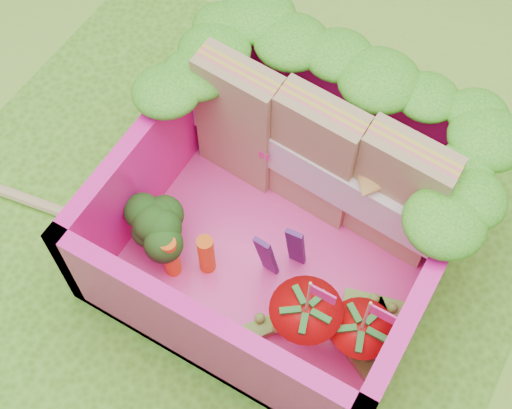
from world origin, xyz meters
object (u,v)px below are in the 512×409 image
Objects in this scene: sandwich_stack at (317,158)px; bento_box at (285,216)px; broccoli at (159,228)px; chopsticks at (12,194)px; strawberry_right at (358,339)px; strawberry_left at (304,323)px.

bento_box is at bearing -91.09° from sandwich_stack.
chopsticks is at bearing -171.66° from broccoli.
strawberry_right is 1.68m from chopsticks.
bento_box is 0.54× the size of chopsticks.
strawberry_right is (0.48, -0.54, -0.19)m from sandwich_stack.
strawberry_left is (0.27, -0.34, -0.08)m from bento_box.
broccoli is at bearing -128.58° from sandwich_stack.
broccoli is 0.66× the size of strawberry_left.
sandwich_stack is 0.75m from strawberry_right.
chopsticks is at bearing -151.28° from sandwich_stack.
strawberry_right reaches higher than broccoli.
strawberry_left is at bearing 2.42° from chopsticks.
bento_box is at bearing 149.42° from strawberry_right.
bento_box is 1.10× the size of sandwich_stack.
broccoli is (-0.43, -0.54, -0.14)m from sandwich_stack.
sandwich_stack is at bearing 51.42° from broccoli.
sandwich_stack is at bearing 131.22° from strawberry_right.
strawberry_left is at bearing -50.86° from bento_box.
broccoli is 0.14× the size of chopsticks.
strawberry_right is at bearing 14.15° from strawberry_left.
bento_box reaches higher than broccoli.
sandwich_stack is at bearing 88.91° from bento_box.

